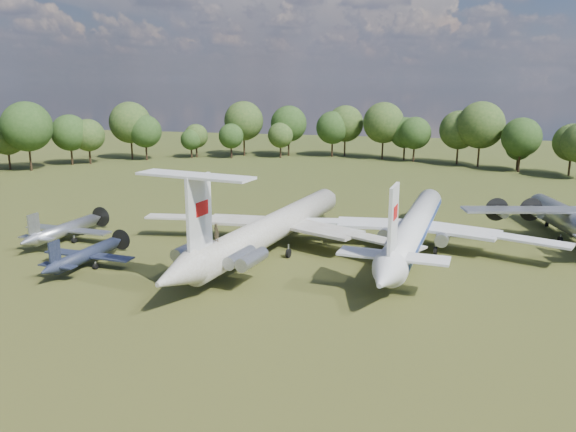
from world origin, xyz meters
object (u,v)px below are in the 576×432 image
(tu104_jet, at_px, (414,233))
(small_prop_northwest, at_px, (66,232))
(small_prop_west, at_px, (86,258))
(il62_airliner, at_px, (274,232))
(person_on_il62, at_px, (216,232))
(an12_transport, at_px, (574,226))

(tu104_jet, distance_m, small_prop_northwest, 46.24)
(small_prop_west, bearing_deg, tu104_jet, 27.84)
(il62_airliner, relative_size, person_on_il62, 25.80)
(tu104_jet, bearing_deg, small_prop_west, -150.89)
(il62_airliner, bearing_deg, small_prop_west, -138.71)
(an12_transport, relative_size, person_on_il62, 17.00)
(an12_transport, xyz_separation_m, person_on_il62, (-40.45, -27.41, 3.69))
(small_prop_west, distance_m, person_on_il62, 17.73)
(il62_airliner, bearing_deg, an12_transport, 30.55)
(il62_airliner, distance_m, person_on_il62, 14.09)
(tu104_jet, xyz_separation_m, small_prop_west, (-36.68, -15.83, -1.30))
(tu104_jet, height_order, person_on_il62, person_on_il62)
(an12_transport, relative_size, small_prop_west, 2.13)
(il62_airliner, height_order, person_on_il62, person_on_il62)
(small_prop_west, relative_size, small_prop_northwest, 0.90)
(tu104_jet, distance_m, an12_transport, 22.95)
(small_prop_west, bearing_deg, il62_airliner, 35.41)
(tu104_jet, distance_m, small_prop_west, 39.98)
(il62_airliner, bearing_deg, person_on_il62, -90.00)
(small_prop_northwest, relative_size, person_on_il62, 8.91)
(small_prop_northwest, bearing_deg, person_on_il62, -17.67)
(person_on_il62, bearing_deg, small_prop_northwest, -3.18)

